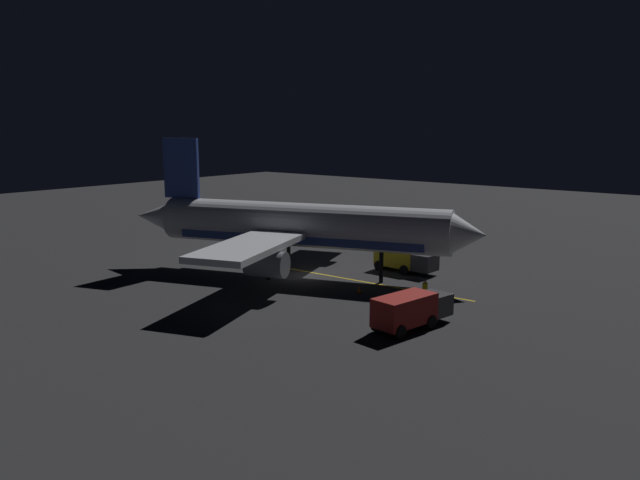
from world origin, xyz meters
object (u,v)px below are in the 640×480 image
at_px(traffic_cone_near_left, 421,267).
at_px(ground_crew_worker, 425,291).
at_px(airliner, 296,227).
at_px(baggage_truck, 411,310).
at_px(catering_truck, 404,259).
at_px(traffic_cone_near_right, 359,290).

bearing_deg(traffic_cone_near_left, ground_crew_worker, 31.27).
xyz_separation_m(airliner, traffic_cone_near_left, (-8.83, 7.66, -4.19)).
relative_size(baggage_truck, catering_truck, 1.09).
bearing_deg(traffic_cone_near_right, ground_crew_worker, 99.45).
xyz_separation_m(ground_crew_worker, traffic_cone_near_right, (0.91, -5.47, -0.64)).
bearing_deg(airliner, traffic_cone_near_left, 139.05).
height_order(airliner, traffic_cone_near_left, airliner).
bearing_deg(baggage_truck, airliner, -112.72).
bearing_deg(airliner, ground_crew_worker, 87.95).
height_order(ground_crew_worker, traffic_cone_near_left, ground_crew_worker).
bearing_deg(baggage_truck, ground_crew_worker, -158.99).
bearing_deg(traffic_cone_near_left, baggage_truck, 27.43).
bearing_deg(airliner, traffic_cone_near_right, 79.97).
xyz_separation_m(airliner, traffic_cone_near_right, (1.39, 7.84, -4.19)).
relative_size(baggage_truck, traffic_cone_near_right, 11.81).
distance_m(traffic_cone_near_left, traffic_cone_near_right, 10.22).
relative_size(catering_truck, traffic_cone_near_left, 10.83).
distance_m(ground_crew_worker, traffic_cone_near_left, 10.91).
bearing_deg(catering_truck, baggage_truck, 32.77).
bearing_deg(baggage_truck, traffic_cone_near_left, -152.57).
bearing_deg(ground_crew_worker, traffic_cone_near_left, -148.73).
relative_size(catering_truck, traffic_cone_near_right, 10.83).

